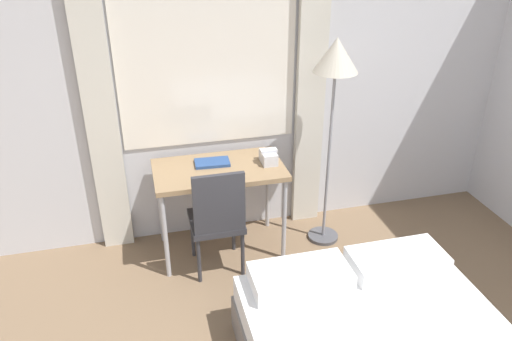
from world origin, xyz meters
TOP-DOWN VIEW (x-y plane):
  - wall_back_with_window at (-0.04, 3.33)m, footprint 5.58×0.13m
  - desk at (-0.33, 2.97)m, footprint 1.02×0.57m
  - desk_chair at (-0.40, 2.69)m, footprint 0.40×0.40m
  - standing_lamp at (0.56, 2.91)m, footprint 0.34×0.34m
  - telephone at (0.07, 2.96)m, footprint 0.13×0.17m
  - book at (-0.37, 3.04)m, footprint 0.28×0.18m

SIDE VIEW (x-z plane):
  - desk_chair at x=-0.40m, z-range 0.05..0.96m
  - desk at x=-0.33m, z-range 0.31..1.09m
  - book at x=-0.37m, z-range 0.77..0.80m
  - telephone at x=0.07m, z-range 0.77..0.88m
  - wall_back_with_window at x=-0.04m, z-range 0.00..2.70m
  - standing_lamp at x=0.56m, z-range 0.62..2.36m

